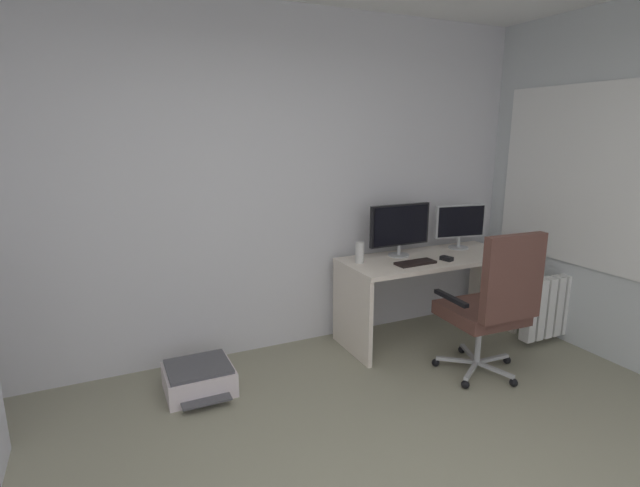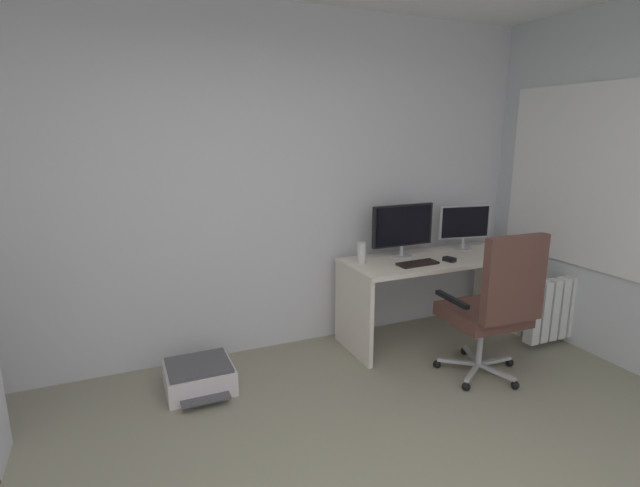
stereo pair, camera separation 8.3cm
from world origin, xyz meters
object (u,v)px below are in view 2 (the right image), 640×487
object	(u,v)px
monitor_main	(403,227)
monitor_secondary	(464,224)
keyboard	(418,263)
printer	(199,377)
radiator	(560,308)
computer_mouse	(449,259)
office_chair	(494,304)
desktop_speaker	(362,253)
desk	(432,278)

from	to	relation	value
monitor_main	monitor_secondary	size ratio (longest dim) A/B	1.17
keyboard	printer	world-z (taller)	keyboard
monitor_main	keyboard	world-z (taller)	monitor_main
monitor_secondary	radiator	bearing A→B (deg)	-53.42
monitor_main	keyboard	xyz separation A→B (m)	(-0.02, -0.27, -0.25)
computer_mouse	office_chair	bearing A→B (deg)	-113.41
keyboard	office_chair	distance (m)	0.70
desktop_speaker	monitor_main	bearing A→B (deg)	6.52
keyboard	radiator	size ratio (longest dim) A/B	0.49
computer_mouse	office_chair	distance (m)	0.66
computer_mouse	printer	world-z (taller)	computer_mouse
desk	computer_mouse	world-z (taller)	computer_mouse
monitor_secondary	computer_mouse	world-z (taller)	monitor_secondary
desk	radiator	xyz separation A→B (m)	(0.93, -0.54, -0.22)
desk	monitor_main	world-z (taller)	monitor_main
desktop_speaker	office_chair	xyz separation A→B (m)	(0.59, -0.88, -0.22)
monitor_main	radiator	xyz separation A→B (m)	(1.16, -0.68, -0.66)
desk	desktop_speaker	distance (m)	0.70
desk	keyboard	bearing A→B (deg)	-151.86
monitor_secondary	office_chair	world-z (taller)	monitor_secondary
office_chair	desk	bearing A→B (deg)	86.24
monitor_secondary	desktop_speaker	xyz separation A→B (m)	(-1.07, -0.05, -0.15)
monitor_secondary	radiator	size ratio (longest dim) A/B	0.71
keyboard	printer	xyz separation A→B (m)	(-1.76, 0.05, -0.64)
desktop_speaker	keyboard	bearing A→B (deg)	-29.72
computer_mouse	radiator	size ratio (longest dim) A/B	0.14
monitor_secondary	desk	bearing A→B (deg)	-162.12
office_chair	monitor_secondary	bearing A→B (deg)	62.81
monitor_secondary	printer	world-z (taller)	monitor_secondary
monitor_secondary	printer	size ratio (longest dim) A/B	1.00
monitor_secondary	radiator	xyz separation A→B (m)	(0.50, -0.68, -0.64)
computer_mouse	desk	bearing A→B (deg)	92.14
office_chair	radiator	world-z (taller)	office_chair
office_chair	printer	xyz separation A→B (m)	(-1.96, 0.71, -0.50)
computer_mouse	desktop_speaker	size ratio (longest dim) A/B	0.59
radiator	office_chair	bearing A→B (deg)	-165.86
computer_mouse	desktop_speaker	distance (m)	0.73
desktop_speaker	radiator	size ratio (longest dim) A/B	0.24
keyboard	monitor_main	bearing A→B (deg)	82.66
keyboard	computer_mouse	distance (m)	0.30
monitor_secondary	office_chair	distance (m)	1.11
monitor_secondary	computer_mouse	bearing A→B (deg)	-142.22
computer_mouse	office_chair	world-z (taller)	office_chair
monitor_main	desktop_speaker	size ratio (longest dim) A/B	3.39
desktop_speaker	printer	world-z (taller)	desktop_speaker
monitor_main	desktop_speaker	xyz separation A→B (m)	(-0.42, -0.05, -0.17)
monitor_main	printer	size ratio (longest dim) A/B	1.17
monitor_secondary	keyboard	xyz separation A→B (m)	(-0.68, -0.27, -0.23)
monitor_main	printer	xyz separation A→B (m)	(-1.78, -0.22, -0.89)
desktop_speaker	radiator	bearing A→B (deg)	-21.92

